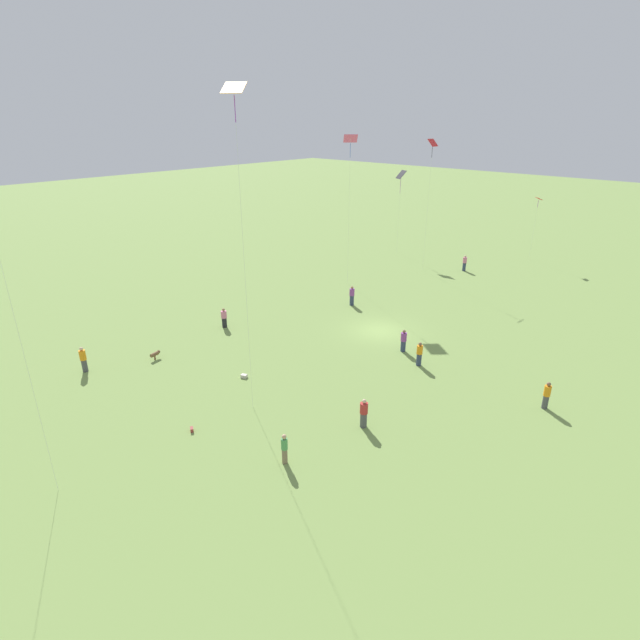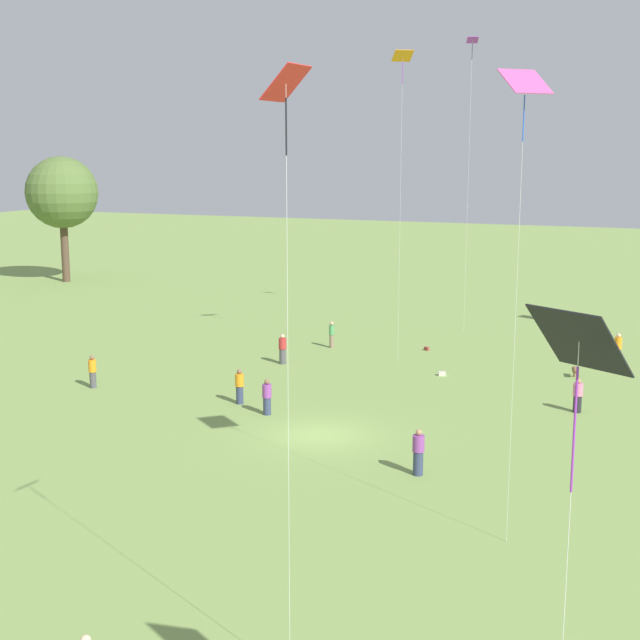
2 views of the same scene
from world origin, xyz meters
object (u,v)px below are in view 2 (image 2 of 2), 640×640
Objects in this scene: picnic_bag_0 at (427,349)px; kite_0 at (403,70)px; person_2 at (240,387)px; kite_2 at (472,67)px; person_3 at (332,334)px; kite_4 at (286,110)px; person_8 at (418,453)px; person_5 at (618,349)px; picnic_bag_1 at (442,374)px; kite_1 at (525,95)px; person_0 at (267,397)px; dog_0 at (575,370)px; person_1 at (283,349)px; person_6 at (93,372)px; person_4 at (578,396)px; kite_3 at (578,357)px.

kite_0 is at bearing 170.88° from picnic_bag_0.
kite_2 is at bearing -109.12° from person_2.
kite_4 is at bearing 113.45° from person_3.
person_8 is 33.10m from kite_2.
person_5 is at bearing -145.55° from kite_0.
person_8 is 0.10× the size of kite_0.
kite_2 is at bearing 8.73° from picnic_bag_1.
kite_1 is (-26.65, 1.07, 12.80)m from person_5.
picnic_bag_1 is (-6.71, 8.62, -0.79)m from person_5.
person_0 is 0.94× the size of person_8.
picnic_bag_0 is (3.35, 9.35, -0.28)m from dog_0.
kite_0 is at bearing -156.06° from person_1.
person_6 reaches higher than dog_0.
person_4 is 30.88m from kite_3.
kite_4 is 16.77× the size of dog_0.
dog_0 is at bearing 94.88° from person_8.
person_6 is at bearing -22.46° from person_5.
kite_3 is at bearing -51.36° from person_8.
person_6 is (0.80, 10.52, 0.03)m from person_0.
person_2 is 15.98m from picnic_bag_0.
person_0 is 0.97× the size of person_1.
person_0 is at bearing 137.66° from person_4.
kite_1 is (-21.91, -10.76, -2.88)m from kite_0.
picnic_bag_1 is (-1.97, -3.21, -16.46)m from kite_0.
kite_1 reaches higher than picnic_bag_1.
person_3 is 0.93× the size of person_8.
picnic_bag_1 is at bearing -18.09° from person_5.
dog_0 is (36.39, 4.25, -8.86)m from kite_3.
kite_3 reaches higher than dog_0.
picnic_bag_1 is at bearing -156.12° from picnic_bag_0.
person_8 is 2.19× the size of dog_0.
dog_0 is at bearing -164.40° from kite_0.
person_3 is (5.13, -0.98, -0.01)m from person_1.
kite_4 is 34.25m from dog_0.
kite_3 is at bearing 105.70° from kite_4.
kite_0 is (17.33, 6.47, 15.69)m from person_8.
person_1 is 4.86× the size of picnic_bag_0.
dog_0 is (12.14, -22.84, -0.48)m from person_6.
kite_3 is 27.51× the size of picnic_bag_0.
person_3 reaches higher than dog_0.
picnic_bag_0 is (16.29, -2.97, -0.73)m from person_0.
kite_3 is 12.07× the size of dog_0.
person_3 is at bearing -47.69° from person_5.
person_1 is (9.56, 3.73, 0.03)m from person_0.
person_1 is 0.13× the size of kite_4.
person_3 is 18.24m from person_4.
person_0 is at bearing 35.44° from dog_0.
kite_1 is at bearing -148.35° from kite_4.
kite_2 reaches higher than picnic_bag_0.
person_0 is 2.34m from person_2.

